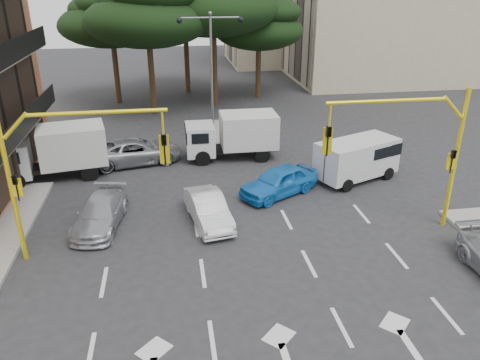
# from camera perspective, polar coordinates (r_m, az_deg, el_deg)

# --- Properties ---
(ground) EXTENTS (120.00, 120.00, 0.00)m
(ground) POSITION_cam_1_polar(r_m,az_deg,el_deg) (17.61, 2.05, -10.69)
(ground) COLOR #28282B
(ground) RESTS_ON ground
(median_strip) EXTENTS (1.40, 6.00, 0.15)m
(median_strip) POSITION_cam_1_polar(r_m,az_deg,el_deg) (31.95, -3.30, 5.67)
(median_strip) COLOR gray
(median_strip) RESTS_ON ground
(pine_left_near) EXTENTS (9.15, 9.15, 10.23)m
(pine_left_near) POSITION_cam_1_polar(r_m,az_deg,el_deg) (36.30, -11.20, 19.60)
(pine_left_near) COLOR #382616
(pine_left_near) RESTS_ON ground
(pine_left_far) EXTENTS (8.32, 8.32, 9.30)m
(pine_left_far) POSITION_cam_1_polar(r_m,az_deg,el_deg) (40.53, -15.43, 18.62)
(pine_left_far) COLOR #382616
(pine_left_far) RESTS_ON ground
(pine_right) EXTENTS (7.49, 7.49, 8.37)m
(pine_right) POSITION_cam_1_polar(r_m,az_deg,el_deg) (41.14, 2.41, 18.49)
(pine_right) COLOR #382616
(pine_right) RESTS_ON ground
(pine_back) EXTENTS (9.15, 9.15, 10.23)m
(pine_back) POSITION_cam_1_polar(r_m,az_deg,el_deg) (43.31, -6.72, 20.46)
(pine_back) COLOR #382616
(pine_back) RESTS_ON ground
(signal_mast_right) EXTENTS (5.79, 0.37, 6.00)m
(signal_mast_right) POSITION_cam_1_polar(r_m,az_deg,el_deg) (19.84, 20.84, 4.34)
(signal_mast_right) COLOR yellow
(signal_mast_right) RESTS_ON ground
(signal_mast_left) EXTENTS (5.79, 0.37, 6.00)m
(signal_mast_left) POSITION_cam_1_polar(r_m,az_deg,el_deg) (17.78, -21.15, 2.13)
(signal_mast_left) COLOR yellow
(signal_mast_left) RESTS_ON ground
(street_lamp_center) EXTENTS (4.16, 0.36, 7.77)m
(street_lamp_center) POSITION_cam_1_polar(r_m,az_deg,el_deg) (30.72, -3.54, 15.21)
(street_lamp_center) COLOR slate
(street_lamp_center) RESTS_ON median_strip
(car_white_hatch) EXTENTS (2.03, 4.09, 1.29)m
(car_white_hatch) POSITION_cam_1_polar(r_m,az_deg,el_deg) (20.34, -3.90, -3.56)
(car_white_hatch) COLOR silver
(car_white_hatch) RESTS_ON ground
(car_blue_compact) EXTENTS (4.45, 3.52, 1.42)m
(car_blue_compact) POSITION_cam_1_polar(r_m,az_deg,el_deg) (22.91, 4.76, -0.15)
(car_blue_compact) COLOR blue
(car_blue_compact) RESTS_ON ground
(car_silver_wagon) EXTENTS (2.36, 4.49, 1.24)m
(car_silver_wagon) POSITION_cam_1_polar(r_m,az_deg,el_deg) (20.89, -16.68, -3.88)
(car_silver_wagon) COLOR #A9ABB2
(car_silver_wagon) RESTS_ON ground
(car_silver_cross_a) EXTENTS (5.55, 3.40, 1.44)m
(car_silver_cross_a) POSITION_cam_1_polar(r_m,az_deg,el_deg) (27.43, -12.56, 3.47)
(car_silver_cross_a) COLOR gray
(car_silver_cross_a) RESTS_ON ground
(van_white) EXTENTS (4.81, 3.52, 2.19)m
(van_white) POSITION_cam_1_polar(r_m,az_deg,el_deg) (25.18, 14.01, 2.40)
(van_white) COLOR silver
(van_white) RESTS_ON ground
(box_truck_a) EXTENTS (5.92, 3.33, 2.75)m
(box_truck_a) POSITION_cam_1_polar(r_m,az_deg,el_deg) (26.45, -21.80, 3.05)
(box_truck_a) COLOR silver
(box_truck_a) RESTS_ON ground
(box_truck_b) EXTENTS (5.38, 2.27, 2.64)m
(box_truck_b) POSITION_cam_1_polar(r_m,az_deg,el_deg) (27.39, -0.96, 5.35)
(box_truck_b) COLOR silver
(box_truck_b) RESTS_ON ground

